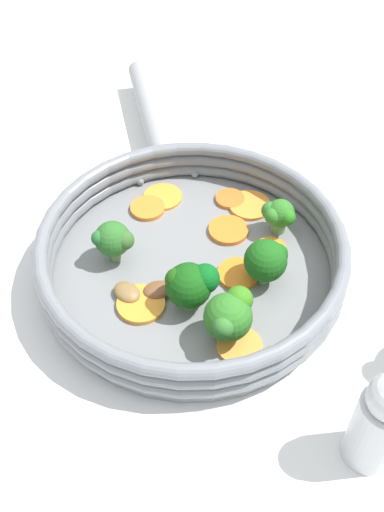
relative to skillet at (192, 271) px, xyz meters
The scene contains 23 objects.
ground_plane 0.01m from the skillet, ahead, with size 4.00×4.00×0.00m, color silver.
skillet is the anchor object (origin of this frame).
skillet_rim_wall 0.03m from the skillet, ahead, with size 0.30×0.30×0.04m.
skillet_handle 0.25m from the skillet, 117.54° to the left, with size 0.03×0.03×0.21m, color #999B9E.
skillet_rivet_left 0.14m from the skillet, 104.21° to the left, with size 0.01×0.01×0.01m, color gray.
skillet_rivet_right 0.14m from the skillet, 130.88° to the left, with size 0.01×0.01×0.01m, color gray.
carrot_slice_0 0.11m from the skillet, 69.55° to the left, with size 0.05×0.05×0.00m, color orange.
carrot_slice_1 0.06m from the skillet, 67.25° to the left, with size 0.04×0.04×0.01m, color orange.
carrot_slice_2 0.10m from the skillet, 50.73° to the right, with size 0.04×0.04×0.00m, color #F99B3E.
carrot_slice_3 0.05m from the skillet, ahead, with size 0.04×0.04×0.01m, color orange.
carrot_slice_4 0.07m from the skillet, 118.38° to the right, with size 0.05×0.05×0.00m, color orange.
carrot_slice_5 0.10m from the skillet, 136.05° to the left, with size 0.04×0.04×0.00m, color orange.
carrot_slice_6 0.11m from the skillet, 82.32° to the left, with size 0.03×0.03×0.00m, color orange.
carrot_slice_7 0.11m from the skillet, 123.43° to the left, with size 0.04×0.04×0.00m, color #F89A32.
carrot_slice_8 0.08m from the skillet, 30.69° to the left, with size 0.03×0.03×0.00m, color orange.
broccoli_floret_0 0.08m from the skillet, behind, with size 0.04×0.04×0.05m.
broccoli_floret_1 0.11m from the skillet, 44.55° to the left, with size 0.04×0.03×0.04m.
broccoli_floret_2 0.10m from the skillet, 53.26° to the right, with size 0.04×0.05×0.05m.
broccoli_floret_3 0.06m from the skillet, 76.57° to the right, with size 0.05×0.04×0.05m.
broccoli_floret_4 0.08m from the skillet, ahead, with size 0.04×0.04×0.05m.
mushroom_piece_0 0.07m from the skillet, 132.88° to the right, with size 0.03×0.02×0.01m, color olive.
mushroom_piece_1 0.05m from the skillet, 117.34° to the right, with size 0.03×0.02×0.01m, color brown.
salt_shaker 0.24m from the skillet, 37.74° to the right, with size 0.04×0.04×0.10m.
Camera 1 is at (0.11, -0.38, 0.46)m, focal length 42.00 mm.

